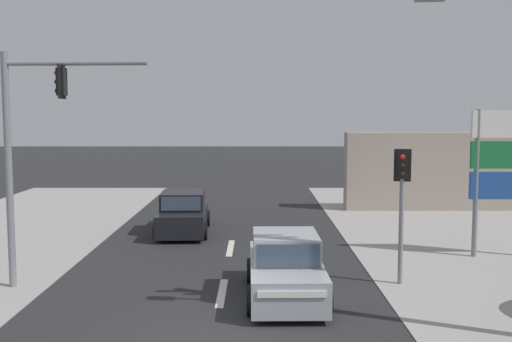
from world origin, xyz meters
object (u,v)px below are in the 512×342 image
(pedestal_signal_right_kerb, at_px, (403,193))
(shopping_plaza_sign, at_px, (505,162))
(sedan_receding_far, at_px, (184,214))
(traffic_signal_mast, at_px, (29,139))
(sedan_crossing_left, at_px, (286,269))

(pedestal_signal_right_kerb, xyz_separation_m, shopping_plaza_sign, (3.89, 3.02, 0.57))
(pedestal_signal_right_kerb, relative_size, sedan_receding_far, 0.83)
(pedestal_signal_right_kerb, relative_size, shopping_plaza_sign, 0.77)
(traffic_signal_mast, bearing_deg, pedestal_signal_right_kerb, 1.73)
(traffic_signal_mast, relative_size, pedestal_signal_right_kerb, 1.69)
(pedestal_signal_right_kerb, bearing_deg, traffic_signal_mast, -178.27)
(sedan_receding_far, bearing_deg, shopping_plaza_sign, -20.26)
(traffic_signal_mast, height_order, sedan_crossing_left, traffic_signal_mast)
(sedan_receding_far, bearing_deg, sedan_crossing_left, -66.47)
(traffic_signal_mast, distance_m, sedan_receding_far, 8.36)
(sedan_receding_far, bearing_deg, traffic_signal_mast, -112.73)
(sedan_crossing_left, height_order, sedan_receding_far, same)
(shopping_plaza_sign, relative_size, sedan_crossing_left, 1.08)
(pedestal_signal_right_kerb, xyz_separation_m, sedan_receding_far, (-6.51, 6.86, -1.71))
(pedestal_signal_right_kerb, distance_m, sedan_crossing_left, 3.66)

